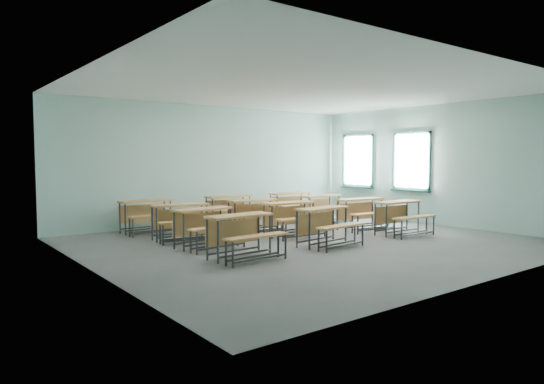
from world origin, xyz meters
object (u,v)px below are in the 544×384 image
at_px(desk_unit_r1c2, 363,209).
at_px(desk_unit_r3c1, 231,206).
at_px(desk_unit_r2c0, 182,216).
at_px(desk_unit_r0c1, 326,220).
at_px(desk_unit_r2c2, 323,205).
at_px(desk_unit_r3c2, 292,202).
at_px(desk_unit_r3c0, 148,211).
at_px(desk_unit_r0c2, 401,212).
at_px(desk_unit_r1c1, 292,213).
at_px(desk_unit_r2c1, 255,210).
at_px(desk_unit_r0c0, 243,229).
at_px(desk_unit_r1c0, 206,221).

distance_m(desk_unit_r1c2, desk_unit_r3c1, 3.45).
bearing_deg(desk_unit_r3c1, desk_unit_r2c0, -145.84).
xyz_separation_m(desk_unit_r0c1, desk_unit_r2c2, (2.20, 2.43, 0.00)).
height_order(desk_unit_r1c2, desk_unit_r3c1, same).
distance_m(desk_unit_r2c2, desk_unit_r3c2, 1.23).
bearing_deg(desk_unit_r3c0, desk_unit_r2c0, -84.15).
distance_m(desk_unit_r0c2, desk_unit_r1c1, 2.55).
bearing_deg(desk_unit_r1c2, desk_unit_r2c1, 156.29).
distance_m(desk_unit_r1c1, desk_unit_r3c0, 3.44).
xyz_separation_m(desk_unit_r2c0, desk_unit_r3c0, (-0.18, 1.42, 0.00)).
bearing_deg(desk_unit_r0c0, desk_unit_r3c2, 38.58).
bearing_deg(desk_unit_r2c2, desk_unit_r1c2, -93.39).
relative_size(desk_unit_r1c1, desk_unit_r1c2, 0.98).
bearing_deg(desk_unit_r3c1, desk_unit_r0c1, -90.16).
bearing_deg(desk_unit_r0c0, desk_unit_r1c0, 86.14).
xyz_separation_m(desk_unit_r0c0, desk_unit_r3c1, (2.13, 3.79, 0.00)).
xyz_separation_m(desk_unit_r1c2, desk_unit_r3c0, (-4.41, 2.78, 0.00)).
bearing_deg(desk_unit_r2c1, desk_unit_r1c1, -68.14).
xyz_separation_m(desk_unit_r0c0, desk_unit_r0c1, (2.03, 0.03, 0.00)).
height_order(desk_unit_r1c2, desk_unit_r2c0, same).
relative_size(desk_unit_r1c1, desk_unit_r3c0, 1.03).
bearing_deg(desk_unit_r1c2, desk_unit_r3c2, 98.69).
relative_size(desk_unit_r0c2, desk_unit_r3c1, 1.00).
bearing_deg(desk_unit_r2c0, desk_unit_r1c2, -10.49).
distance_m(desk_unit_r2c0, desk_unit_r2c2, 4.21).
bearing_deg(desk_unit_r2c1, desk_unit_r3c0, 151.80).
bearing_deg(desk_unit_r3c2, desk_unit_r0c0, -136.58).
bearing_deg(desk_unit_r2c0, desk_unit_r3c0, 104.56).
xyz_separation_m(desk_unit_r0c1, desk_unit_r3c1, (0.10, 3.76, 0.00)).
relative_size(desk_unit_r0c2, desk_unit_r3c0, 1.00).
distance_m(desk_unit_r2c1, desk_unit_r3c1, 1.38).
bearing_deg(desk_unit_r3c2, desk_unit_r0c2, -84.23).
height_order(desk_unit_r0c0, desk_unit_r3c1, same).
bearing_deg(desk_unit_r0c1, desk_unit_r1c1, 73.99).
bearing_deg(desk_unit_r2c2, desk_unit_r3c2, 88.84).
relative_size(desk_unit_r1c2, desk_unit_r2c2, 1.02).
distance_m(desk_unit_r2c1, desk_unit_r2c2, 2.27).
distance_m(desk_unit_r1c0, desk_unit_r2c1, 2.22).
height_order(desk_unit_r0c0, desk_unit_r1c2, same).
height_order(desk_unit_r1c1, desk_unit_r2c0, same).
xyz_separation_m(desk_unit_r0c0, desk_unit_r1c0, (0.02, 1.34, 0.00)).
relative_size(desk_unit_r0c1, desk_unit_r2c0, 1.00).
bearing_deg(desk_unit_r2c0, desk_unit_r3c2, 24.19).
relative_size(desk_unit_r1c0, desk_unit_r1c1, 1.02).
relative_size(desk_unit_r3c0, desk_unit_r3c2, 0.99).
xyz_separation_m(desk_unit_r0c0, desk_unit_r3c2, (4.17, 3.69, 0.00)).
bearing_deg(desk_unit_r0c0, desk_unit_r1c1, 28.72).
xyz_separation_m(desk_unit_r2c2, desk_unit_r3c1, (-2.11, 1.33, 0.00)).
bearing_deg(desk_unit_r3c1, desk_unit_r3c0, 179.70).
bearing_deg(desk_unit_r0c0, desk_unit_r2c1, 47.98).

